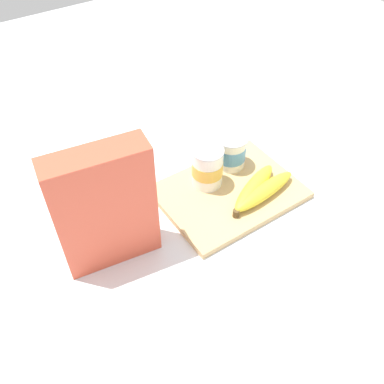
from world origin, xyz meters
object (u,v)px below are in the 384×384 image
(cutting_board, at_px, (229,192))
(yogurt_cup_front, at_px, (207,167))
(cereal_box, at_px, (104,208))
(banana_bunch, at_px, (259,189))
(yogurt_cup_back, at_px, (231,151))

(cutting_board, height_order, yogurt_cup_front, yogurt_cup_front)
(cutting_board, bearing_deg, cereal_box, 179.38)
(cutting_board, relative_size, banana_bunch, 1.65)
(yogurt_cup_back, bearing_deg, cutting_board, -128.42)
(cutting_board, distance_m, yogurt_cup_front, 0.08)
(cereal_box, distance_m, yogurt_cup_back, 0.35)
(cutting_board, xyz_separation_m, cereal_box, (-0.29, 0.00, 0.12))
(yogurt_cup_back, relative_size, banana_bunch, 0.44)
(yogurt_cup_back, height_order, banana_bunch, yogurt_cup_back)
(banana_bunch, bearing_deg, cutting_board, 132.80)
(cutting_board, distance_m, cereal_box, 0.31)
(yogurt_cup_back, distance_m, banana_bunch, 0.12)
(cereal_box, xyz_separation_m, yogurt_cup_back, (0.34, 0.07, -0.07))
(yogurt_cup_front, relative_size, yogurt_cup_back, 1.19)
(cereal_box, bearing_deg, banana_bunch, 179.97)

